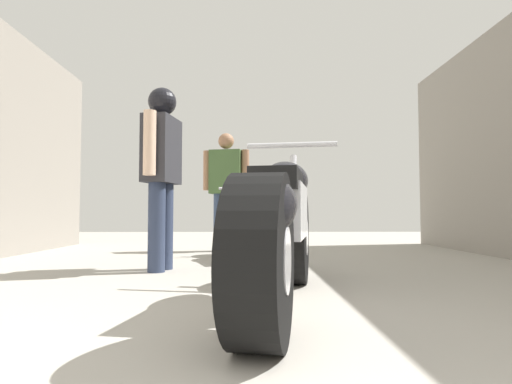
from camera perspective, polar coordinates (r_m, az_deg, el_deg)
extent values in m
plane|color=#A8A399|center=(3.27, -0.31, -11.83)|extent=(16.68, 16.68, 0.00)
cylinder|color=black|center=(3.11, 4.99, -6.12)|extent=(0.32, 0.69, 0.66)
cylinder|color=silver|center=(3.11, 4.99, -6.12)|extent=(0.25, 0.29, 0.25)
cylinder|color=black|center=(1.62, 0.63, -9.15)|extent=(0.32, 0.69, 0.66)
cylinder|color=silver|center=(1.62, 0.63, -9.15)|extent=(0.25, 0.29, 0.25)
cube|color=silver|center=(2.35, 3.49, -2.62)|extent=(0.37, 0.70, 0.29)
ellipsoid|color=black|center=(2.59, 4.02, 1.50)|extent=(0.36, 0.58, 0.23)
cube|color=black|center=(2.17, 2.95, 1.51)|extent=(0.32, 0.53, 0.10)
ellipsoid|color=black|center=(1.66, 0.91, -1.80)|extent=(0.35, 0.50, 0.25)
cylinder|color=silver|center=(3.06, 4.90, -0.34)|extent=(0.10, 0.27, 0.60)
cylinder|color=silver|center=(3.06, 4.81, 6.32)|extent=(0.64, 0.15, 0.04)
cylinder|color=silver|center=(2.08, -1.45, -10.48)|extent=(0.20, 0.58, 0.09)
cylinder|color=black|center=(5.11, -2.38, -5.58)|extent=(0.34, 0.56, 0.53)
cylinder|color=silver|center=(5.11, -2.38, -5.58)|extent=(0.25, 0.25, 0.20)
cylinder|color=black|center=(3.97, 2.58, -6.37)|extent=(0.34, 0.56, 0.53)
cylinder|color=silver|center=(3.97, 2.58, -6.37)|extent=(0.25, 0.25, 0.20)
cube|color=silver|center=(4.53, -0.21, -4.04)|extent=(0.35, 0.57, 0.23)
ellipsoid|color=navy|center=(4.70, -0.92, -2.17)|extent=(0.34, 0.48, 0.18)
cube|color=black|center=(4.39, 0.41, -2.45)|extent=(0.30, 0.44, 0.08)
ellipsoid|color=navy|center=(4.00, 2.36, -3.96)|extent=(0.32, 0.41, 0.20)
cylinder|color=silver|center=(5.07, -2.27, -2.78)|extent=(0.10, 0.21, 0.48)
cylinder|color=silver|center=(5.05, -2.15, 0.43)|extent=(0.50, 0.19, 0.03)
cylinder|color=silver|center=(4.27, -0.63, -7.20)|extent=(0.21, 0.46, 0.07)
cylinder|color=#384766|center=(5.78, -5.00, -4.07)|extent=(0.17, 0.17, 0.77)
cylinder|color=#384766|center=(5.74, -3.14, -4.08)|extent=(0.17, 0.17, 0.77)
cube|color=#476638|center=(5.79, -4.05, 2.69)|extent=(0.46, 0.31, 0.59)
cylinder|color=#9E7051|center=(5.86, -6.58, 2.88)|extent=(0.12, 0.12, 0.54)
cylinder|color=#9E7051|center=(5.73, -1.46, 2.99)|extent=(0.12, 0.12, 0.54)
sphere|color=#9E7051|center=(5.84, -4.03, 6.83)|extent=(0.21, 0.21, 0.21)
cylinder|color=#2D3851|center=(3.79, -13.20, -4.62)|extent=(0.17, 0.17, 0.78)
cylinder|color=#2D3851|center=(3.97, -12.13, -4.55)|extent=(0.17, 0.17, 0.78)
cube|color=#2D2D33|center=(3.92, -12.54, 5.47)|extent=(0.30, 0.46, 0.59)
cylinder|color=beige|center=(3.68, -14.10, 6.42)|extent=(0.12, 0.12, 0.54)
cylinder|color=beige|center=(4.17, -11.17, 5.30)|extent=(0.12, 0.12, 0.54)
sphere|color=black|center=(4.00, -12.47, 11.51)|extent=(0.21, 0.21, 0.21)
sphere|color=black|center=(4.01, -12.47, 11.74)|extent=(0.25, 0.25, 0.25)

